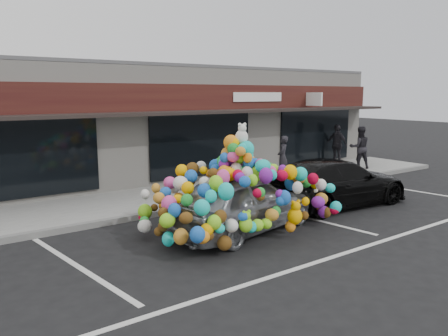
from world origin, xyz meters
TOP-DOWN VIEW (x-y plane):
  - ground at (0.00, 0.00)m, footprint 90.00×90.00m
  - shop_building at (0.00, 8.44)m, footprint 24.00×7.20m
  - sidewalk at (0.00, 4.00)m, footprint 26.00×3.00m
  - kerb at (0.00, 2.50)m, footprint 26.00×0.18m
  - parking_stripe_left at (-3.20, 0.20)m, footprint 0.73×4.37m
  - parking_stripe_mid at (2.80, 0.20)m, footprint 0.73×4.37m
  - parking_stripe_right at (8.20, 0.20)m, footprint 0.73×4.37m
  - lane_line at (2.00, -2.30)m, footprint 14.00×0.12m
  - toy_car at (0.74, 0.13)m, footprint 3.02×4.74m
  - black_sedan at (4.45, 0.46)m, footprint 2.25×4.93m
  - pedestrian_a at (5.60, 3.95)m, footprint 0.69×0.66m
  - pedestrian_b at (9.74, 3.67)m, footprint 1.09×1.03m
  - pedestrian_c at (9.79, 4.95)m, footprint 1.07×0.52m

SIDE VIEW (x-z plane):
  - ground at x=0.00m, z-range 0.00..0.00m
  - parking_stripe_left at x=-3.20m, z-range 0.00..0.01m
  - parking_stripe_mid at x=2.80m, z-range 0.00..0.01m
  - parking_stripe_right at x=8.20m, z-range 0.00..0.01m
  - lane_line at x=2.00m, z-range 0.00..0.01m
  - sidewalk at x=0.00m, z-range 0.00..0.15m
  - kerb at x=0.00m, z-range -0.01..0.15m
  - black_sedan at x=4.45m, z-range 0.00..1.40m
  - toy_car at x=0.74m, z-range -0.42..2.17m
  - pedestrian_a at x=5.60m, z-range 0.15..1.74m
  - pedestrian_c at x=9.79m, z-range 0.15..1.93m
  - pedestrian_b at x=9.74m, z-range 0.15..1.93m
  - shop_building at x=0.00m, z-range 0.01..4.32m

